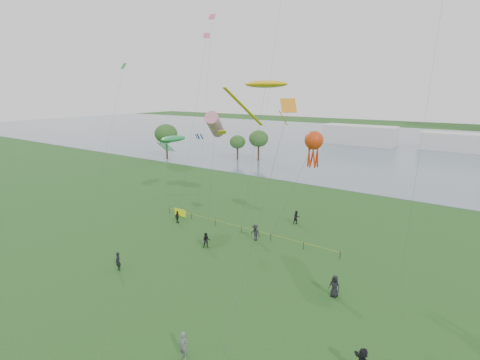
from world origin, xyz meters
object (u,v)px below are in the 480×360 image
Objects in this scene: fence at (202,218)px; kite_octopus at (314,141)px; kite_stingray at (265,85)px; kite_flyer at (183,346)px.

kite_octopus is (13.60, 2.64, 10.76)m from fence.
kite_stingray is 1.42× the size of kite_octopus.
kite_flyer is 27.10m from kite_stingray.
fence is 12.99× the size of kite_flyer.
kite_flyer is (14.36, -18.82, 0.37)m from fence.
kite_octopus is (-0.75, 21.46, 10.39)m from kite_flyer.
kite_stingray is (-6.42, 20.74, 16.22)m from kite_flyer.
fence is 23.67m from kite_flyer.
fence is 17.54m from kite_octopus.
kite_flyer is at bearing -97.56° from kite_stingray.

